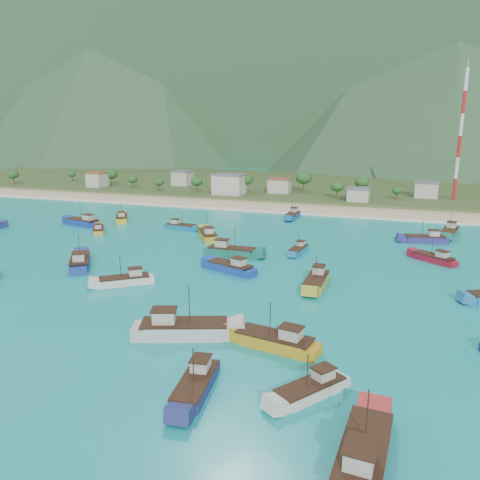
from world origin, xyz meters
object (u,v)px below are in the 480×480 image
(boat_26, at_px, (180,227))
(boat_14, at_px, (363,458))
(boat_7, at_px, (126,281))
(boat_16, at_px, (196,386))
(boat_19, at_px, (293,216))
(boat_10, at_px, (316,282))
(radio_tower, at_px, (460,136))
(boat_9, at_px, (80,263))
(boat_3, at_px, (99,230))
(boat_12, at_px, (298,250))
(boat_15, at_px, (182,330))
(boat_0, at_px, (231,268))
(boat_21, at_px, (450,233))
(boat_5, at_px, (434,259))
(boat_17, at_px, (122,218))
(boat_20, at_px, (231,252))
(boat_22, at_px, (83,223))
(boat_8, at_px, (276,342))
(boat_18, at_px, (208,235))
(boat_4, at_px, (425,239))
(boat_27, at_px, (311,390))

(boat_26, bearing_deg, boat_14, 40.45)
(boat_7, relative_size, boat_16, 0.93)
(boat_19, bearing_deg, boat_10, 107.09)
(radio_tower, distance_m, boat_9, 137.68)
(boat_26, bearing_deg, boat_10, 57.00)
(boat_3, height_order, boat_12, boat_3)
(boat_14, xyz_separation_m, boat_19, (-29.71, 104.99, -0.23))
(boat_14, xyz_separation_m, boat_15, (-25.09, 17.71, 0.09))
(boat_15, bearing_deg, boat_0, 167.39)
(boat_3, xyz_separation_m, boat_26, (19.04, 10.67, 0.04))
(radio_tower, relative_size, boat_21, 3.97)
(boat_5, height_order, boat_10, boat_10)
(boat_3, bearing_deg, boat_17, 65.63)
(boat_19, xyz_separation_m, boat_20, (-3.14, -46.92, 0.17))
(boat_17, height_order, boat_22, boat_22)
(boat_19, height_order, boat_20, boat_20)
(boat_10, xyz_separation_m, boat_21, (25.84, 50.28, 0.05))
(boat_14, bearing_deg, boat_9, 149.50)
(boat_8, xyz_separation_m, boat_19, (-17.39, 86.38, -0.12))
(boat_0, bearing_deg, boat_8, -129.66)
(boat_21, bearing_deg, boat_10, 75.43)
(boat_8, bearing_deg, boat_5, -13.40)
(boat_18, height_order, boat_26, boat_18)
(boat_0, distance_m, boat_22, 61.48)
(radio_tower, height_order, boat_17, radio_tower)
(boat_3, bearing_deg, boat_5, -35.68)
(boat_3, bearing_deg, boat_9, -95.93)
(boat_14, bearing_deg, boat_17, 136.50)
(boat_10, bearing_deg, boat_19, -73.06)
(boat_4, height_order, boat_9, boat_9)
(boat_9, relative_size, boat_12, 1.39)
(boat_3, relative_size, boat_12, 1.04)
(boat_21, bearing_deg, boat_26, 25.24)
(boat_3, xyz_separation_m, boat_22, (-9.43, 6.13, 0.28))
(boat_17, relative_size, boat_19, 1.03)
(boat_19, height_order, boat_22, boat_22)
(boat_14, bearing_deg, boat_15, 148.66)
(boat_9, bearing_deg, boat_0, -21.45)
(boat_0, distance_m, boat_9, 30.79)
(boat_15, bearing_deg, radio_tower, 141.45)
(boat_10, bearing_deg, boat_20, -32.58)
(boat_5, xyz_separation_m, boat_16, (-26.90, -61.26, 0.05))
(boat_16, bearing_deg, boat_18, -75.34)
(boat_15, distance_m, boat_18, 56.89)
(boat_19, xyz_separation_m, boat_26, (-25.71, -25.96, -0.09))
(boat_3, bearing_deg, boat_26, -5.71)
(boat_7, bearing_deg, boat_20, -62.69)
(boat_9, height_order, boat_14, boat_14)
(boat_21, bearing_deg, boat_27, 89.29)
(boat_12, height_order, boat_21, boat_21)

